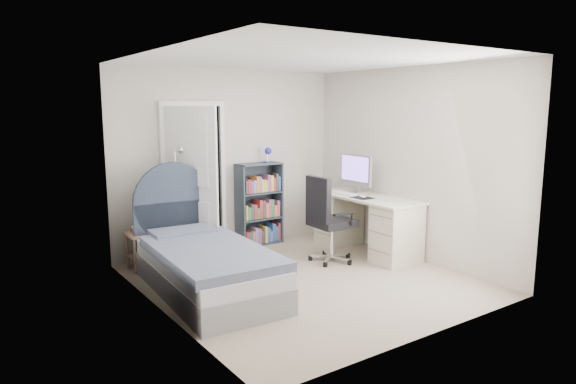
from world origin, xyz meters
TOP-DOWN VIEW (x-y plane):
  - room_shell at (0.00, 0.00)m, footprint 3.50×3.70m
  - door at (-0.68, 1.55)m, footprint 0.92×0.74m
  - bed at (-1.09, 0.37)m, footprint 1.13×2.21m
  - nightstand at (-1.40, 1.49)m, footprint 0.37×0.37m
  - floor_lamp at (-0.90, 1.49)m, footprint 0.21×0.21m
  - bookcase at (0.42, 1.66)m, footprint 0.67×0.29m
  - desk at (1.38, 0.45)m, footprint 0.65×1.61m
  - office_chair at (0.64, 0.40)m, footprint 0.58×0.59m

SIDE VIEW (x-z plane):
  - bed at x=-1.09m, z-range -0.36..0.96m
  - nightstand at x=-1.40m, z-range 0.08..0.63m
  - desk at x=1.38m, z-range -0.23..1.09m
  - bookcase at x=0.42m, z-range -0.16..1.25m
  - floor_lamp at x=-0.90m, z-range -0.14..1.36m
  - office_chair at x=0.64m, z-range 0.06..1.18m
  - door at x=-0.68m, z-range 0.00..2.06m
  - room_shell at x=0.00m, z-range -0.05..2.55m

